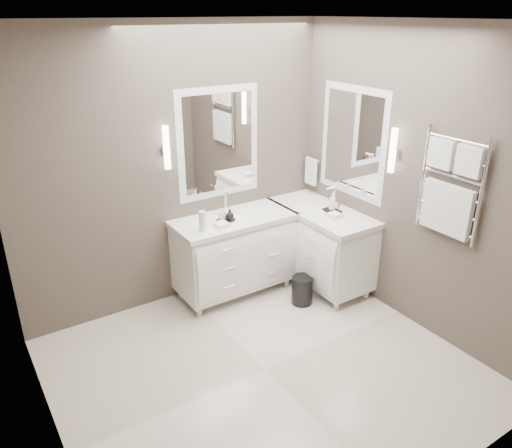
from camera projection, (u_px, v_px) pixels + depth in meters
floor at (264, 370)px, 4.16m from camera, size 3.20×3.00×0.01m
ceiling at (267, 19)px, 3.09m from camera, size 3.20×3.00×0.01m
wall_back at (178, 170)px, 4.78m from camera, size 3.20×0.01×2.70m
wall_front at (436, 319)px, 2.46m from camera, size 3.20×0.01×2.70m
wall_left at (30, 281)px, 2.82m from camera, size 0.01×3.00×2.70m
wall_right at (415, 182)px, 4.43m from camera, size 0.01×3.00×2.70m
vanity_back at (234, 250)px, 5.13m from camera, size 1.24×0.59×0.97m
vanity_right at (320, 241)px, 5.32m from camera, size 0.59×1.24×0.97m
mirror_back at (219, 143)px, 4.91m from camera, size 0.90×0.02×1.10m
mirror_right at (353, 142)px, 4.96m from camera, size 0.02×0.90×1.10m
sconce_back at (167, 148)px, 4.56m from camera, size 0.06×0.06×0.40m
sconce_right at (393, 151)px, 4.46m from camera, size 0.06×0.06×0.40m
towel_bar_corner at (311, 171)px, 5.53m from camera, size 0.03×0.22×0.30m
towel_ladder at (450, 191)px, 4.08m from camera, size 0.06×0.58×0.90m
waste_bin at (302, 290)px, 5.05m from camera, size 0.27×0.27×0.30m
amenity_tray_back at (226, 220)px, 4.89m from camera, size 0.18×0.15×0.02m
amenity_tray_right at (332, 211)px, 5.11m from camera, size 0.13×0.17×0.03m
water_bottle at (202, 221)px, 4.64m from camera, size 0.08×0.08×0.20m
soap_bottle_a at (222, 213)px, 4.86m from camera, size 0.05×0.06×0.12m
soap_bottle_b at (230, 214)px, 4.85m from camera, size 0.09×0.09×0.10m
soap_bottle_c at (332, 201)px, 5.07m from camera, size 0.07×0.07×0.18m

